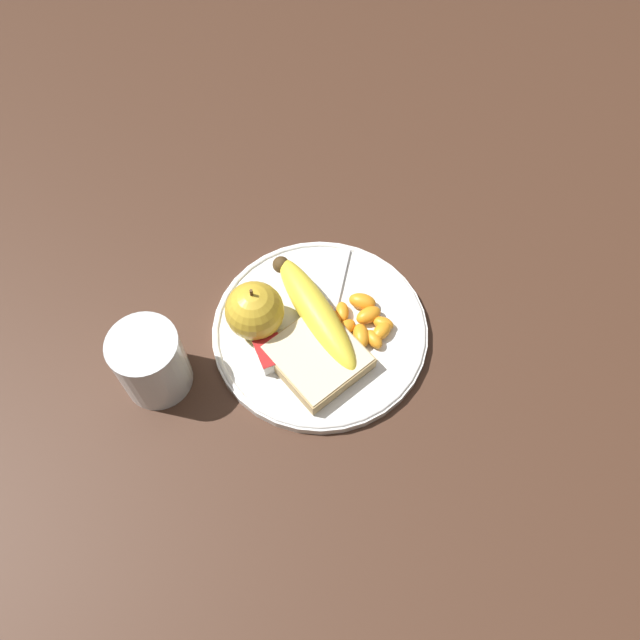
% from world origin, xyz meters
% --- Properties ---
extents(ground_plane, '(3.00, 3.00, 0.00)m').
position_xyz_m(ground_plane, '(0.00, 0.00, 0.00)').
color(ground_plane, '#42281C').
extents(plate, '(0.26, 0.26, 0.01)m').
position_xyz_m(plate, '(0.00, 0.00, 0.01)').
color(plate, white).
rests_on(plate, ground_plane).
extents(juice_glass, '(0.08, 0.08, 0.09)m').
position_xyz_m(juice_glass, '(0.02, 0.20, 0.04)').
color(juice_glass, silver).
rests_on(juice_glass, ground_plane).
extents(apple, '(0.07, 0.07, 0.08)m').
position_xyz_m(apple, '(0.03, 0.07, 0.05)').
color(apple, gold).
rests_on(apple, plate).
extents(banana, '(0.18, 0.06, 0.04)m').
position_xyz_m(banana, '(0.01, 0.00, 0.03)').
color(banana, yellow).
rests_on(banana, plate).
extents(bread_slice, '(0.12, 0.12, 0.02)m').
position_xyz_m(bread_slice, '(-0.04, 0.02, 0.02)').
color(bread_slice, tan).
rests_on(bread_slice, plate).
extents(fork, '(0.17, 0.12, 0.00)m').
position_xyz_m(fork, '(0.00, -0.01, 0.01)').
color(fork, silver).
rests_on(fork, plate).
extents(jam_packet, '(0.04, 0.03, 0.02)m').
position_xyz_m(jam_packet, '(-0.02, 0.07, 0.02)').
color(jam_packet, white).
rests_on(jam_packet, plate).
extents(orange_segment_0, '(0.03, 0.03, 0.02)m').
position_xyz_m(orange_segment_0, '(-0.04, -0.06, 0.02)').
color(orange_segment_0, orange).
rests_on(orange_segment_0, plate).
extents(orange_segment_1, '(0.03, 0.02, 0.01)m').
position_xyz_m(orange_segment_1, '(-0.04, -0.05, 0.02)').
color(orange_segment_1, orange).
rests_on(orange_segment_1, plate).
extents(orange_segment_2, '(0.03, 0.03, 0.02)m').
position_xyz_m(orange_segment_2, '(-0.02, -0.03, 0.02)').
color(orange_segment_2, orange).
rests_on(orange_segment_2, plate).
extents(orange_segment_3, '(0.02, 0.03, 0.02)m').
position_xyz_m(orange_segment_3, '(-0.01, -0.06, 0.02)').
color(orange_segment_3, orange).
rests_on(orange_segment_3, plate).
extents(orange_segment_4, '(0.03, 0.02, 0.02)m').
position_xyz_m(orange_segment_4, '(0.00, -0.02, 0.02)').
color(orange_segment_4, orange).
rests_on(orange_segment_4, plate).
extents(orange_segment_5, '(0.04, 0.03, 0.02)m').
position_xyz_m(orange_segment_5, '(-0.03, -0.04, 0.02)').
color(orange_segment_5, orange).
rests_on(orange_segment_5, plate).
extents(orange_segment_6, '(0.03, 0.03, 0.01)m').
position_xyz_m(orange_segment_6, '(-0.03, -0.07, 0.02)').
color(orange_segment_6, orange).
rests_on(orange_segment_6, plate).
extents(orange_segment_7, '(0.04, 0.04, 0.02)m').
position_xyz_m(orange_segment_7, '(0.01, -0.06, 0.02)').
color(orange_segment_7, orange).
rests_on(orange_segment_7, plate).
extents(orange_segment_8, '(0.03, 0.02, 0.01)m').
position_xyz_m(orange_segment_8, '(0.01, -0.03, 0.02)').
color(orange_segment_8, orange).
rests_on(orange_segment_8, plate).
extents(orange_segment_9, '(0.04, 0.04, 0.02)m').
position_xyz_m(orange_segment_9, '(0.01, -0.01, 0.02)').
color(orange_segment_9, orange).
rests_on(orange_segment_9, plate).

